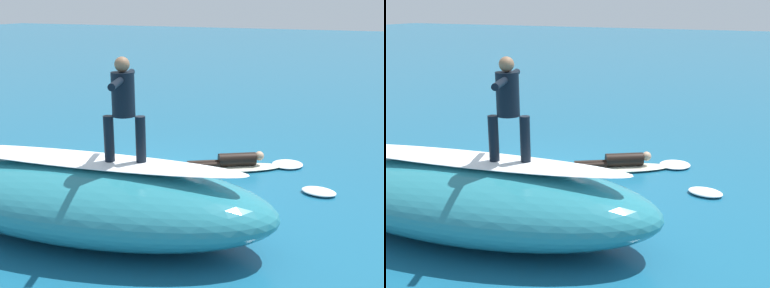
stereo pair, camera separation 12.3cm
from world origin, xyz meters
TOP-DOWN VIEW (x-y plane):
  - ground_plane at (0.00, 0.00)m, footprint 120.00×120.00m
  - wave_crest at (-0.39, 2.66)m, footprint 6.39×3.15m
  - wave_foam_lip at (-0.39, 2.66)m, footprint 5.27×1.54m
  - surfboard_riding at (-1.08, 2.56)m, footprint 2.06×1.25m
  - surfer_riding at (-1.08, 2.56)m, footprint 0.65×1.43m
  - surfboard_paddling at (-1.45, -1.37)m, footprint 2.04×1.60m
  - surfer_paddling at (-1.34, -1.30)m, footprint 1.54×1.11m
  - foam_patch_near at (-3.40, -0.67)m, footprint 0.75×0.58m
  - foam_patch_mid at (-2.41, -2.10)m, footprint 0.96×0.95m

SIDE VIEW (x-z plane):
  - ground_plane at x=0.00m, z-range 0.00..0.00m
  - foam_patch_mid at x=-2.41m, z-range 0.00..0.09m
  - surfboard_paddling at x=-1.45m, z-range 0.00..0.10m
  - foam_patch_near at x=-3.40m, z-range 0.00..0.10m
  - surfer_paddling at x=-1.34m, z-range 0.08..0.39m
  - wave_crest at x=-0.39m, z-range 0.00..1.22m
  - surfboard_riding at x=-1.08m, z-range 1.22..1.28m
  - wave_foam_lip at x=-0.39m, z-range 1.22..1.30m
  - surfer_riding at x=-1.08m, z-range 1.41..2.99m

